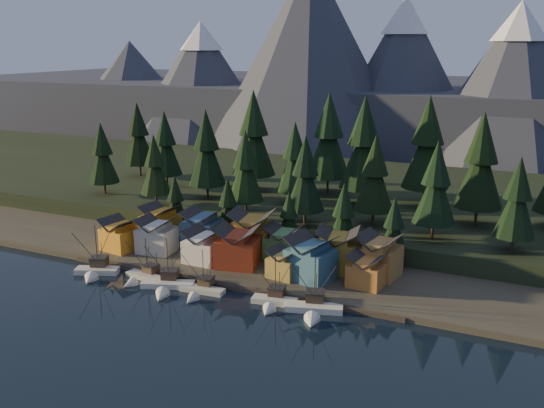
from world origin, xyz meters
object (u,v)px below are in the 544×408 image
at_px(house_back_1, 202,228).
at_px(boat_1, 142,272).
at_px(boat_0, 95,265).
at_px(house_front_1, 157,234).
at_px(boat_4, 273,296).
at_px(house_front_0, 120,233).
at_px(house_back_0, 161,222).
at_px(boat_5, 314,303).
at_px(boat_2, 166,280).
at_px(boat_3, 200,286).

bearing_deg(house_back_1, boat_1, -100.11).
height_order(boat_0, house_back_1, boat_0).
bearing_deg(house_front_1, boat_0, -115.15).
xyz_separation_m(boat_4, house_front_1, (-37.61, 13.58, 3.90)).
bearing_deg(house_front_0, house_back_0, 75.23).
height_order(boat_4, house_back_1, house_back_1).
distance_m(boat_1, boat_5, 40.94).
bearing_deg(boat_2, house_front_0, 129.27).
bearing_deg(house_back_0, house_front_1, -57.09).
bearing_deg(house_back_0, boat_0, -89.83).
distance_m(boat_1, house_back_1, 22.25).
distance_m(boat_2, boat_3, 7.93).
bearing_deg(boat_0, boat_5, -19.52).
bearing_deg(house_front_1, boat_1, -72.55).
bearing_deg(house_front_1, boat_4, -24.07).
relative_size(boat_2, house_back_0, 1.36).
bearing_deg(house_front_1, boat_2, -54.05).
bearing_deg(boat_3, boat_0, 177.46).
height_order(house_front_1, house_back_0, house_back_0).
relative_size(boat_4, house_front_0, 1.23).
distance_m(boat_3, boat_4, 16.43).
bearing_deg(house_front_0, house_back_1, 39.80).
relative_size(boat_1, boat_4, 0.97).
bearing_deg(boat_3, house_back_0, 134.01).
relative_size(boat_3, house_front_0, 1.20).
bearing_deg(boat_1, boat_5, 7.36).
relative_size(house_front_1, house_back_0, 0.96).
xyz_separation_m(boat_2, boat_3, (7.87, 0.90, -0.29)).
height_order(boat_5, house_back_0, boat_5).
height_order(boat_3, house_back_0, house_back_0).
height_order(boat_1, boat_5, boat_5).
xyz_separation_m(boat_4, house_front_0, (-46.93, 11.08, 3.55)).
bearing_deg(boat_3, boat_5, -1.48).
height_order(boat_2, house_front_0, boat_2).
relative_size(boat_2, house_front_1, 1.41).
xyz_separation_m(house_back_0, house_back_1, (12.74, -0.35, 0.16)).
xyz_separation_m(boat_3, house_back_0, (-25.80, 23.08, 4.49)).
bearing_deg(boat_0, boat_4, -18.85).
bearing_deg(boat_4, boat_5, -9.67).
relative_size(house_front_1, house_back_1, 0.93).
distance_m(boat_1, house_back_0, 24.54).
distance_m(boat_2, house_back_0, 30.23).
height_order(boat_4, house_back_0, house_back_0).
height_order(boat_5, house_front_0, boat_5).
bearing_deg(house_back_0, boat_1, -61.74).
relative_size(boat_5, house_front_1, 1.42).
bearing_deg(boat_4, house_front_0, 158.22).
xyz_separation_m(boat_3, house_front_1, (-21.25, 14.95, 4.16)).
distance_m(boat_3, house_back_1, 26.63).
distance_m(house_front_1, house_back_1, 11.31).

